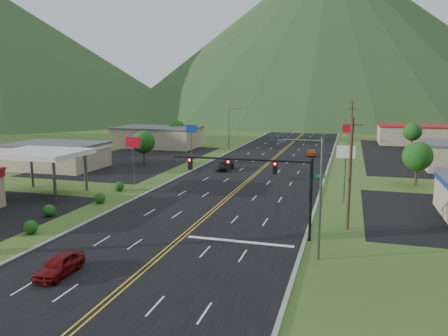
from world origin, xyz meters
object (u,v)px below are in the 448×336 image
(streetlight_west, at_px, (230,125))
(car_red_far, at_px, (311,153))
(car_red_near, at_px, (60,265))
(gas_canopy, at_px, (41,154))
(streetlight_east, at_px, (316,191))
(traffic_signal, at_px, (263,175))
(car_dark_mid, at_px, (225,166))

(streetlight_west, bearing_deg, car_red_far, -21.66)
(car_red_near, bearing_deg, gas_canopy, 129.31)
(streetlight_east, height_order, streetlight_west, same)
(car_red_near, bearing_deg, streetlight_west, 94.30)
(car_red_near, distance_m, car_red_far, 61.69)
(traffic_signal, xyz_separation_m, streetlight_east, (4.70, -4.00, -0.15))
(car_dark_mid, xyz_separation_m, car_red_far, (11.75, 19.00, -0.05))
(streetlight_east, height_order, car_red_far, streetlight_east)
(car_dark_mid, bearing_deg, gas_canopy, -125.01)
(car_red_far, bearing_deg, car_dark_mid, 49.16)
(streetlight_east, bearing_deg, gas_canopy, 160.12)
(car_dark_mid, distance_m, car_red_far, 22.34)
(streetlight_west, bearing_deg, car_red_near, -84.40)
(car_red_near, bearing_deg, streetlight_east, 24.37)
(traffic_signal, height_order, car_red_near, traffic_signal)
(streetlight_east, relative_size, car_red_far, 2.33)
(streetlight_east, relative_size, car_red_near, 2.17)
(gas_canopy, distance_m, car_red_near, 26.40)
(streetlight_east, xyz_separation_m, car_dark_mid, (-16.58, 33.83, -4.49))
(car_red_far, bearing_deg, traffic_signal, 81.04)
(streetlight_west, distance_m, car_red_far, 19.93)
(streetlight_west, height_order, car_dark_mid, streetlight_west)
(car_dark_mid, bearing_deg, streetlight_east, -61.66)
(traffic_signal, bearing_deg, car_red_near, -134.34)
(gas_canopy, relative_size, car_dark_mid, 2.11)
(car_red_near, relative_size, car_red_far, 1.08)
(gas_canopy, xyz_separation_m, car_dark_mid, (16.60, 21.83, -4.18))
(streetlight_east, relative_size, car_dark_mid, 1.90)
(streetlight_east, xyz_separation_m, gas_canopy, (-33.18, 12.00, -0.31))
(streetlight_east, bearing_deg, car_red_near, -154.33)
(streetlight_west, relative_size, car_red_near, 2.17)
(streetlight_west, xyz_separation_m, car_dark_mid, (6.28, -26.17, -4.49))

